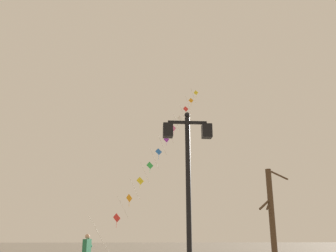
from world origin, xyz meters
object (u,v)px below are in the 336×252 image
Objects in this scene: kite_flyer at (87,252)px; kite_train at (163,145)px; twin_lantern_lamp_post at (188,165)px; bare_tree at (272,217)px.

kite_train is at bearing 0.27° from kite_flyer.
twin_lantern_lamp_post reaches higher than bare_tree.
twin_lantern_lamp_post is 0.34× the size of kite_train.
kite_flyer is 0.36× the size of bare_tree.
kite_flyer is at bearing 176.39° from bare_tree.
kite_train is at bearing 119.87° from bare_tree.
twin_lantern_lamp_post reaches higher than kite_flyer.
twin_lantern_lamp_post is 1.05× the size of bare_tree.
bare_tree is (8.78, -0.55, 1.59)m from kite_flyer.
twin_lantern_lamp_post is 2.96× the size of kite_flyer.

